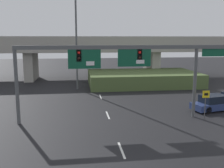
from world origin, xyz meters
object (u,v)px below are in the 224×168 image
at_px(parked_sedan_near_right, 214,103).
at_px(speed_limit_sign, 206,101).
at_px(highway_light_pole_near, 76,23).
at_px(signal_gantry, 123,59).

bearing_deg(parked_sedan_near_right, speed_limit_sign, -142.67).
relative_size(speed_limit_sign, parked_sedan_near_right, 0.55).
relative_size(speed_limit_sign, highway_light_pole_near, 0.15).
bearing_deg(highway_light_pole_near, signal_gantry, -74.83).
bearing_deg(speed_limit_sign, highway_light_pole_near, 125.09).
distance_m(speed_limit_sign, parked_sedan_near_right, 3.70).
height_order(highway_light_pole_near, parked_sedan_near_right, highway_light_pole_near).
xyz_separation_m(speed_limit_sign, parked_sedan_near_right, (2.29, 2.73, -0.98)).
relative_size(signal_gantry, speed_limit_sign, 7.12).
height_order(signal_gantry, parked_sedan_near_right, signal_gantry).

